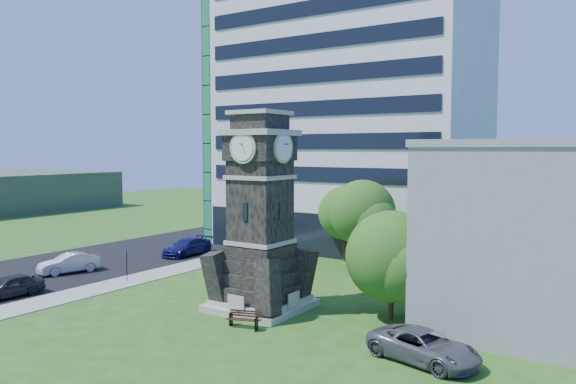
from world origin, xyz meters
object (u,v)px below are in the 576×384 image
Objects in this scene: clock_tower at (260,224)px; car_street_south at (9,286)px; car_street_mid at (69,263)px; car_street_north at (187,247)px; park_bench at (244,318)px; car_east_lot at (424,346)px; street_sign at (127,262)px.

clock_tower is 17.75m from car_street_south.
car_street_mid is (-3.21, 6.82, 0.03)m from car_street_south.
car_street_north is (-0.63, 17.59, 0.03)m from car_street_south.
clock_tower is 2.61× the size of car_street_mid.
car_street_south is at bearing -155.21° from clock_tower.
clock_tower is 6.15m from park_bench.
park_bench is (-10.08, -0.65, -0.23)m from car_east_lot.
street_sign is at bearing 20.84° from car_street_mid.
car_street_mid is 1.93× the size of street_sign.
car_street_north reaches higher than car_street_mid.
car_street_mid is at bearing -167.13° from street_sign.
park_bench is 0.78× the size of street_sign.
street_sign reaches higher than car_east_lot.
street_sign is at bearing 146.83° from park_bench.
car_east_lot is 10.10m from park_bench.
car_street_mid is at bearing -178.85° from clock_tower.
clock_tower reaches higher than car_east_lot.
car_street_mid is at bearing -104.69° from car_street_north.
car_street_north is 2.21× the size of street_sign.
clock_tower reaches higher than car_street_mid.
clock_tower is 19.77m from car_street_north.
car_east_lot is at bearing 1.58° from street_sign.
car_street_south is (-15.58, -7.19, -4.53)m from clock_tower.
car_street_south is 1.80× the size of street_sign.
car_street_north is (-16.21, 10.39, -4.50)m from clock_tower.
car_east_lot is 2.21× the size of street_sign.
car_street_mid is 30.48m from car_east_lot.
car_street_mid reaches higher than car_east_lot.
street_sign reaches higher than car_street_mid.
car_street_north is at bearing 93.24° from car_street_mid.
car_east_lot is 2.85× the size of park_bench.
street_sign reaches higher than car_street_north.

